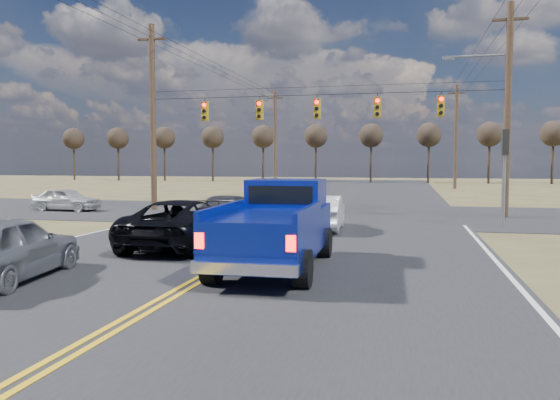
% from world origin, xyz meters
% --- Properties ---
extents(ground, '(160.00, 160.00, 0.00)m').
position_xyz_m(ground, '(0.00, 0.00, 0.00)').
color(ground, brown).
rests_on(ground, ground).
extents(road_main, '(14.00, 120.00, 0.02)m').
position_xyz_m(road_main, '(0.00, 10.00, 0.00)').
color(road_main, '#28282B').
rests_on(road_main, ground).
extents(road_cross, '(120.00, 12.00, 0.02)m').
position_xyz_m(road_cross, '(0.00, 18.00, 0.00)').
color(road_cross, '#28282B').
rests_on(road_cross, ground).
extents(signal_gantry, '(19.60, 4.83, 10.00)m').
position_xyz_m(signal_gantry, '(0.50, 17.79, 5.06)').
color(signal_gantry, '#473323').
rests_on(signal_gantry, ground).
extents(utility_poles, '(19.60, 58.32, 10.00)m').
position_xyz_m(utility_poles, '(0.00, 17.00, 5.23)').
color(utility_poles, '#473323').
rests_on(utility_poles, ground).
extents(treeline, '(87.00, 117.80, 7.40)m').
position_xyz_m(treeline, '(0.00, 26.96, 5.70)').
color(treeline, '#33261C').
rests_on(treeline, ground).
extents(pickup_truck, '(2.44, 5.84, 2.17)m').
position_xyz_m(pickup_truck, '(1.34, 3.66, 1.05)').
color(pickup_truck, black).
rests_on(pickup_truck, ground).
extents(silver_suv, '(2.40, 4.63, 1.50)m').
position_xyz_m(silver_suv, '(-4.17, 0.80, 0.75)').
color(silver_suv, gray).
rests_on(silver_suv, ground).
extents(black_suv, '(2.65, 5.43, 1.49)m').
position_xyz_m(black_suv, '(-2.23, 6.19, 0.74)').
color(black_suv, black).
rests_on(black_suv, ground).
extents(white_car_queue, '(1.64, 4.17, 1.35)m').
position_xyz_m(white_car_queue, '(1.32, 11.41, 0.68)').
color(white_car_queue, silver).
rests_on(white_car_queue, ground).
extents(dgrey_car_queue, '(2.15, 4.71, 1.34)m').
position_xyz_m(dgrey_car_queue, '(-2.38, 11.01, 0.67)').
color(dgrey_car_queue, '#38393E').
rests_on(dgrey_car_queue, ground).
extents(cross_car_west, '(1.59, 3.73, 1.26)m').
position_xyz_m(cross_car_west, '(-13.33, 16.34, 0.63)').
color(cross_car_west, silver).
rests_on(cross_car_west, ground).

